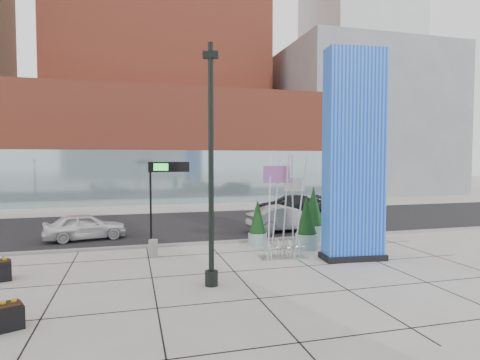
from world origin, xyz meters
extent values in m
plane|color=#9E9991|center=(0.00, 0.00, 0.00)|extent=(160.00, 160.00, 0.00)
cube|color=black|center=(0.00, 10.00, 0.01)|extent=(80.00, 12.00, 0.02)
cube|color=gray|center=(0.00, 4.00, 0.06)|extent=(80.00, 0.30, 0.12)
cube|color=#AE4832|center=(1.00, 27.00, 5.50)|extent=(34.00, 10.00, 11.00)
cube|color=#8CA5B2|center=(1.00, 22.20, 2.50)|extent=(34.00, 0.60, 5.00)
cube|color=slate|center=(26.00, 32.00, 9.00)|extent=(20.00, 18.00, 18.00)
cube|color=#B2B7BC|center=(36.00, 48.00, 27.50)|extent=(16.00, 16.00, 55.00)
cube|color=#0E35D4|center=(6.25, -0.49, 4.35)|extent=(2.50, 1.20, 8.70)
cube|color=black|center=(6.25, -0.49, 0.12)|extent=(2.71, 1.41, 0.24)
cylinder|color=black|center=(-0.14, -2.40, 3.97)|extent=(0.18, 0.18, 7.94)
cylinder|color=black|center=(-0.14, -2.40, 0.25)|extent=(0.44, 0.44, 0.50)
cube|color=black|center=(-0.14, -2.40, 7.54)|extent=(0.54, 0.36, 0.22)
cube|color=silver|center=(3.50, 0.48, 0.03)|extent=(2.04, 1.16, 0.05)
cylinder|color=silver|center=(2.88, 0.31, 2.22)|extent=(0.07, 0.07, 4.44)
cylinder|color=silver|center=(3.23, 0.62, 2.22)|extent=(0.07, 0.07, 4.44)
cylinder|color=silver|center=(3.59, 0.40, 2.22)|extent=(0.07, 0.07, 4.44)
cylinder|color=silver|center=(3.99, 0.66, 2.22)|extent=(0.07, 0.07, 4.44)
cylinder|color=silver|center=(4.21, 0.26, 2.22)|extent=(0.07, 0.07, 4.44)
torus|color=silver|center=(2.83, 0.40, 0.43)|extent=(0.14, 0.81, 0.81)
torus|color=silver|center=(3.28, 0.57, 0.43)|extent=(0.14, 0.81, 0.81)
torus|color=silver|center=(3.72, 0.40, 0.43)|extent=(0.14, 0.81, 0.81)
torus|color=silver|center=(4.17, 0.57, 0.43)|extent=(0.14, 0.81, 0.81)
cube|color=red|center=(3.23, 0.48, 3.55)|extent=(1.15, 0.08, 0.71)
cube|color=silver|center=(4.03, 0.57, 3.11)|extent=(0.88, 0.22, 0.53)
cylinder|color=gray|center=(-1.80, 2.00, 0.38)|extent=(0.39, 0.39, 0.76)
cylinder|color=black|center=(-1.80, 3.80, 2.01)|extent=(0.10, 0.10, 4.01)
cube|color=black|center=(-0.94, 3.80, 3.82)|extent=(1.91, 0.21, 0.48)
cube|color=#19D833|center=(-1.32, 3.69, 3.82)|extent=(0.67, 0.03, 0.33)
cylinder|color=#83B1A8|center=(6.40, 3.60, 0.39)|extent=(1.12, 1.12, 0.79)
cylinder|color=black|center=(6.40, 3.60, 0.79)|extent=(1.03, 1.03, 0.07)
cone|color=black|center=(6.40, 3.60, 1.80)|extent=(1.01, 1.01, 2.02)
cylinder|color=#83B1A8|center=(5.20, 1.80, 0.36)|extent=(1.03, 1.03, 0.72)
cylinder|color=black|center=(5.20, 1.80, 0.72)|extent=(0.95, 0.95, 0.06)
cone|color=black|center=(5.20, 1.80, 1.65)|extent=(0.93, 0.93, 1.85)
cylinder|color=#83B1A8|center=(3.21, 3.05, 0.32)|extent=(0.90, 0.90, 0.63)
cylinder|color=black|center=(3.21, 3.05, 0.63)|extent=(0.83, 0.83, 0.05)
cone|color=black|center=(3.21, 3.05, 1.44)|extent=(0.81, 0.81, 1.62)
imported|color=white|center=(-5.00, 6.70, 0.69)|extent=(4.29, 2.40, 1.38)
imported|color=#95979C|center=(5.96, 6.31, 0.74)|extent=(4.59, 1.94, 1.47)
imported|color=black|center=(8.72, 12.74, 0.73)|extent=(5.31, 2.85, 1.46)
camera|label=1|loc=(-2.65, -15.27, 4.19)|focal=30.00mm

